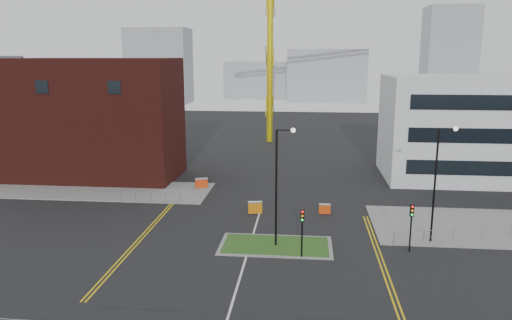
# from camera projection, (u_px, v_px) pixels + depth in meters

# --- Properties ---
(ground) EXTENTS (200.00, 200.00, 0.00)m
(ground) POSITION_uv_depth(u_px,v_px,m) (235.00, 294.00, 30.65)
(ground) COLOR black
(ground) RESTS_ON ground
(pavement_left) EXTENTS (28.00, 8.00, 0.12)m
(pavement_left) POSITION_uv_depth(u_px,v_px,m) (81.00, 190.00, 54.02)
(pavement_left) COLOR slate
(pavement_left) RESTS_ON ground
(island_kerb) EXTENTS (8.60, 4.60, 0.08)m
(island_kerb) POSITION_uv_depth(u_px,v_px,m) (276.00, 246.00, 38.23)
(island_kerb) COLOR slate
(island_kerb) RESTS_ON ground
(grass_island) EXTENTS (8.00, 4.00, 0.12)m
(grass_island) POSITION_uv_depth(u_px,v_px,m) (276.00, 245.00, 38.22)
(grass_island) COLOR #264D19
(grass_island) RESTS_ON ground
(brick_building) EXTENTS (24.20, 10.07, 14.24)m
(brick_building) POSITION_uv_depth(u_px,v_px,m) (75.00, 120.00, 58.75)
(brick_building) COLOR #491612
(brick_building) RESTS_ON ground
(office_block) EXTENTS (25.00, 12.20, 12.00)m
(office_block) POSITION_uv_depth(u_px,v_px,m) (495.00, 128.00, 57.95)
(office_block) COLOR silver
(office_block) RESTS_ON ground
(streetlamp_island) EXTENTS (1.46, 0.36, 9.18)m
(streetlamp_island) POSITION_uv_depth(u_px,v_px,m) (279.00, 178.00, 37.09)
(streetlamp_island) COLOR black
(streetlamp_island) RESTS_ON ground
(streetlamp_right_near) EXTENTS (1.46, 0.36, 9.18)m
(streetlamp_right_near) POSITION_uv_depth(u_px,v_px,m) (438.00, 175.00, 37.85)
(streetlamp_right_near) COLOR black
(streetlamp_right_near) RESTS_ON ground
(traffic_light_island) EXTENTS (0.28, 0.33, 3.65)m
(traffic_light_island) POSITION_uv_depth(u_px,v_px,m) (302.00, 224.00, 35.54)
(traffic_light_island) COLOR black
(traffic_light_island) RESTS_ON ground
(traffic_light_right) EXTENTS (0.28, 0.33, 3.65)m
(traffic_light_right) POSITION_uv_depth(u_px,v_px,m) (411.00, 219.00, 36.70)
(traffic_light_right) COLOR black
(traffic_light_right) RESTS_ON ground
(railing_left) EXTENTS (6.05, 0.05, 1.10)m
(railing_left) POSITION_uv_depth(u_px,v_px,m) (150.00, 196.00, 49.10)
(railing_left) COLOR gray
(railing_left) RESTS_ON ground
(railing_right) EXTENTS (19.05, 5.05, 1.10)m
(railing_right) POSITION_uv_depth(u_px,v_px,m) (510.00, 229.00, 39.65)
(railing_right) COLOR gray
(railing_right) RESTS_ON ground
(centre_line) EXTENTS (0.15, 30.00, 0.01)m
(centre_line) POSITION_uv_depth(u_px,v_px,m) (239.00, 279.00, 32.59)
(centre_line) COLOR silver
(centre_line) RESTS_ON ground
(yellow_left_a) EXTENTS (0.12, 24.00, 0.01)m
(yellow_left_a) POSITION_uv_depth(u_px,v_px,m) (145.00, 232.00, 41.27)
(yellow_left_a) COLOR gold
(yellow_left_a) RESTS_ON ground
(yellow_left_b) EXTENTS (0.12, 24.00, 0.01)m
(yellow_left_b) POSITION_uv_depth(u_px,v_px,m) (148.00, 232.00, 41.24)
(yellow_left_b) COLOR gold
(yellow_left_b) RESTS_ON ground
(yellow_right_a) EXTENTS (0.12, 20.00, 0.01)m
(yellow_right_a) POSITION_uv_depth(u_px,v_px,m) (379.00, 261.00, 35.55)
(yellow_right_a) COLOR gold
(yellow_right_a) RESTS_ON ground
(yellow_right_b) EXTENTS (0.12, 20.00, 0.01)m
(yellow_right_b) POSITION_uv_depth(u_px,v_px,m) (383.00, 261.00, 35.52)
(yellow_right_b) COLOR gold
(yellow_right_b) RESTS_ON ground
(skyline_a) EXTENTS (18.00, 12.00, 22.00)m
(skyline_a) POSITION_uv_depth(u_px,v_px,m) (159.00, 66.00, 149.11)
(skyline_a) COLOR gray
(skyline_a) RESTS_ON ground
(skyline_b) EXTENTS (24.00, 12.00, 16.00)m
(skyline_b) POSITION_uv_depth(u_px,v_px,m) (326.00, 75.00, 154.52)
(skyline_b) COLOR gray
(skyline_b) RESTS_ON ground
(skyline_c) EXTENTS (14.00, 12.00, 28.00)m
(skyline_c) POSITION_uv_depth(u_px,v_px,m) (449.00, 56.00, 144.95)
(skyline_c) COLOR gray
(skyline_c) RESTS_ON ground
(skyline_d) EXTENTS (30.00, 12.00, 12.00)m
(skyline_d) POSITION_uv_depth(u_px,v_px,m) (271.00, 80.00, 166.44)
(skyline_d) COLOR gray
(skyline_d) RESTS_ON ground
(barrier_left) EXTENTS (1.42, 0.84, 1.13)m
(barrier_left) POSITION_uv_depth(u_px,v_px,m) (201.00, 183.00, 54.58)
(barrier_left) COLOR red
(barrier_left) RESTS_ON ground
(barrier_mid) EXTENTS (1.34, 0.66, 1.08)m
(barrier_mid) POSITION_uv_depth(u_px,v_px,m) (255.00, 207.00, 46.14)
(barrier_mid) COLOR #CD720B
(barrier_mid) RESTS_ON ground
(barrier_right) EXTENTS (1.07, 0.37, 0.90)m
(barrier_right) POSITION_uv_depth(u_px,v_px,m) (325.00, 208.00, 46.01)
(barrier_right) COLOR #D53D0B
(barrier_right) RESTS_ON ground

